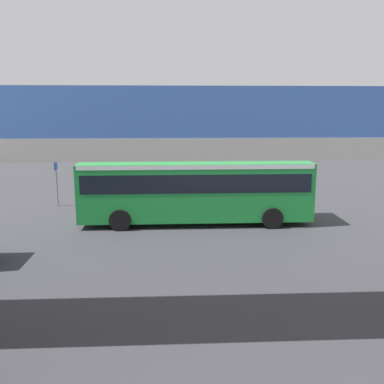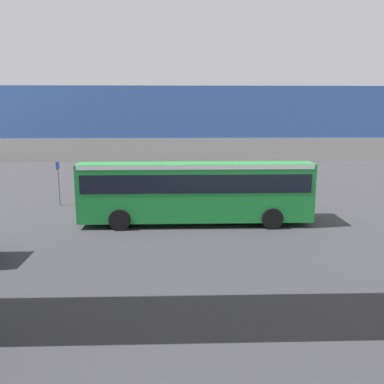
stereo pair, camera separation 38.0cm
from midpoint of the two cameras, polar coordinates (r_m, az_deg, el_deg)
name	(u,v)px [view 1 (the left image)]	position (r m, az deg, el deg)	size (l,w,h in m)	color
ground	(168,220)	(22.31, -3.74, -3.75)	(80.00, 80.00, 0.00)	#38383D
city_bus	(195,186)	(21.31, -0.07, 0.76)	(11.54, 2.85, 3.15)	#1E8C38
pedestrian	(221,189)	(25.81, 3.47, 0.35)	(0.38, 0.38, 1.79)	#2D2D38
traffic_sign	(56,175)	(26.28, -18.27, 2.22)	(0.08, 0.60, 2.80)	slate
lane_dash_leftmost	(237,208)	(24.80, 5.62, -2.22)	(2.00, 0.20, 0.01)	silver
lane_dash_left	(168,209)	(24.53, -3.67, -2.34)	(2.00, 0.20, 0.01)	silver
lane_dash_centre	(99,210)	(24.92, -12.91, -2.40)	(2.00, 0.20, 0.01)	silver
pedestrian_overpass	(164,159)	(10.48, -4.86, 4.41)	(24.86, 2.60, 6.26)	#9E9E99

